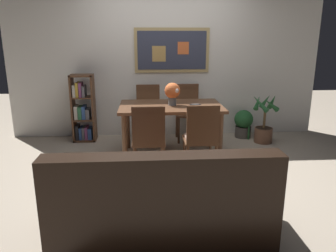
{
  "coord_description": "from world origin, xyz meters",
  "views": [
    {
      "loc": [
        -0.34,
        -4.02,
        1.68
      ],
      "look_at": [
        -0.08,
        -0.3,
        0.65
      ],
      "focal_mm": 35.05,
      "sensor_mm": 36.0,
      "label": 1
    }
  ],
  "objects_px": {
    "leather_couch": "(162,203)",
    "flower_vase": "(172,92)",
    "tv_remote": "(195,105)",
    "dining_chair_near_left": "(149,136)",
    "dining_chair_near_right": "(201,134)",
    "dining_chair_far_right": "(188,107)",
    "dining_chair_far_left": "(148,108)",
    "dining_table": "(171,112)",
    "bookshelf": "(83,111)",
    "potted_ivy": "(244,123)",
    "potted_palm": "(264,125)"
  },
  "relations": [
    {
      "from": "dining_chair_near_right",
      "to": "leather_couch",
      "type": "bearing_deg",
      "value": -113.59
    },
    {
      "from": "dining_chair_near_right",
      "to": "potted_palm",
      "type": "bearing_deg",
      "value": 45.16
    },
    {
      "from": "tv_remote",
      "to": "leather_couch",
      "type": "bearing_deg",
      "value": -106.47
    },
    {
      "from": "leather_couch",
      "to": "dining_chair_near_right",
      "type": "bearing_deg",
      "value": 66.41
    },
    {
      "from": "tv_remote",
      "to": "bookshelf",
      "type": "bearing_deg",
      "value": 152.79
    },
    {
      "from": "dining_chair_near_right",
      "to": "leather_couch",
      "type": "xyz_separation_m",
      "value": [
        -0.54,
        -1.24,
        -0.22
      ]
    },
    {
      "from": "dining_chair_far_left",
      "to": "tv_remote",
      "type": "relative_size",
      "value": 5.79
    },
    {
      "from": "dining_chair_near_left",
      "to": "tv_remote",
      "type": "height_order",
      "value": "dining_chair_near_left"
    },
    {
      "from": "bookshelf",
      "to": "potted_ivy",
      "type": "height_order",
      "value": "bookshelf"
    },
    {
      "from": "bookshelf",
      "to": "potted_palm",
      "type": "bearing_deg",
      "value": -6.25
    },
    {
      "from": "dining_chair_near_left",
      "to": "dining_chair_far_left",
      "type": "bearing_deg",
      "value": 89.5
    },
    {
      "from": "dining_chair_far_left",
      "to": "leather_couch",
      "type": "bearing_deg",
      "value": -88.35
    },
    {
      "from": "leather_couch",
      "to": "tv_remote",
      "type": "xyz_separation_m",
      "value": [
        0.57,
        1.92,
        0.44
      ]
    },
    {
      "from": "dining_chair_far_right",
      "to": "potted_palm",
      "type": "height_order",
      "value": "dining_chair_far_right"
    },
    {
      "from": "dining_chair_near_left",
      "to": "tv_remote",
      "type": "relative_size",
      "value": 5.79
    },
    {
      "from": "dining_chair_far_left",
      "to": "tv_remote",
      "type": "height_order",
      "value": "dining_chair_far_left"
    },
    {
      "from": "dining_chair_near_left",
      "to": "potted_palm",
      "type": "xyz_separation_m",
      "value": [
        1.87,
        1.25,
        -0.25
      ]
    },
    {
      "from": "leather_couch",
      "to": "dining_table",
      "type": "bearing_deg",
      "value": 83.35
    },
    {
      "from": "leather_couch",
      "to": "flower_vase",
      "type": "relative_size",
      "value": 5.76
    },
    {
      "from": "bookshelf",
      "to": "potted_palm",
      "type": "relative_size",
      "value": 1.34
    },
    {
      "from": "dining_table",
      "to": "dining_chair_far_right",
      "type": "distance_m",
      "value": 0.86
    },
    {
      "from": "dining_chair_near_left",
      "to": "potted_palm",
      "type": "bearing_deg",
      "value": 33.83
    },
    {
      "from": "flower_vase",
      "to": "potted_palm",
      "type": "bearing_deg",
      "value": 17.88
    },
    {
      "from": "dining_chair_near_right",
      "to": "tv_remote",
      "type": "bearing_deg",
      "value": 87.73
    },
    {
      "from": "dining_chair_far_right",
      "to": "tv_remote",
      "type": "distance_m",
      "value": 0.88
    },
    {
      "from": "bookshelf",
      "to": "potted_palm",
      "type": "distance_m",
      "value": 2.94
    },
    {
      "from": "dining_chair_far_right",
      "to": "potted_ivy",
      "type": "relative_size",
      "value": 1.62
    },
    {
      "from": "dining_chair_far_left",
      "to": "tv_remote",
      "type": "xyz_separation_m",
      "value": [
        0.65,
        -0.83,
        0.22
      ]
    },
    {
      "from": "dining_table",
      "to": "dining_chair_far_left",
      "type": "relative_size",
      "value": 1.57
    },
    {
      "from": "dining_chair_near_left",
      "to": "bookshelf",
      "type": "height_order",
      "value": "bookshelf"
    },
    {
      "from": "dining_chair_near_left",
      "to": "tv_remote",
      "type": "xyz_separation_m",
      "value": [
        0.66,
        0.69,
        0.22
      ]
    },
    {
      "from": "potted_palm",
      "to": "dining_table",
      "type": "bearing_deg",
      "value": -162.54
    },
    {
      "from": "dining_chair_far_right",
      "to": "leather_couch",
      "type": "height_order",
      "value": "dining_chair_far_right"
    },
    {
      "from": "dining_chair_far_left",
      "to": "bookshelf",
      "type": "xyz_separation_m",
      "value": [
        -1.06,
        0.05,
        -0.04
      ]
    },
    {
      "from": "potted_ivy",
      "to": "flower_vase",
      "type": "height_order",
      "value": "flower_vase"
    },
    {
      "from": "dining_chair_near_right",
      "to": "tv_remote",
      "type": "relative_size",
      "value": 5.79
    },
    {
      "from": "dining_table",
      "to": "leather_couch",
      "type": "height_order",
      "value": "leather_couch"
    },
    {
      "from": "dining_table",
      "to": "dining_chair_far_left",
      "type": "xyz_separation_m",
      "value": [
        -0.31,
        0.75,
        -0.11
      ]
    },
    {
      "from": "dining_chair_far_left",
      "to": "dining_table",
      "type": "bearing_deg",
      "value": -67.47
    },
    {
      "from": "dining_chair_near_left",
      "to": "flower_vase",
      "type": "height_order",
      "value": "flower_vase"
    },
    {
      "from": "leather_couch",
      "to": "potted_ivy",
      "type": "height_order",
      "value": "leather_couch"
    },
    {
      "from": "potted_palm",
      "to": "tv_remote",
      "type": "bearing_deg",
      "value": -155.13
    },
    {
      "from": "dining_table",
      "to": "potted_palm",
      "type": "distance_m",
      "value": 1.65
    },
    {
      "from": "dining_chair_near_right",
      "to": "potted_ivy",
      "type": "height_order",
      "value": "dining_chair_near_right"
    },
    {
      "from": "dining_chair_far_right",
      "to": "tv_remote",
      "type": "relative_size",
      "value": 5.79
    },
    {
      "from": "dining_table",
      "to": "flower_vase",
      "type": "relative_size",
      "value": 4.57
    },
    {
      "from": "dining_chair_far_left",
      "to": "potted_ivy",
      "type": "distance_m",
      "value": 1.64
    },
    {
      "from": "leather_couch",
      "to": "dining_chair_far_left",
      "type": "bearing_deg",
      "value": 91.65
    },
    {
      "from": "tv_remote",
      "to": "dining_chair_far_right",
      "type": "bearing_deg",
      "value": 89.73
    },
    {
      "from": "dining_chair_far_left",
      "to": "dining_chair_far_right",
      "type": "distance_m",
      "value": 0.65
    }
  ]
}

